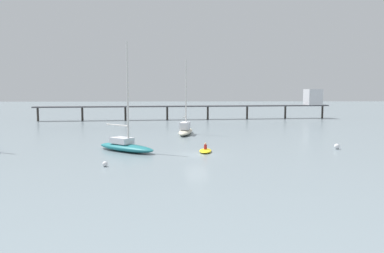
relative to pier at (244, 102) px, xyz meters
name	(u,v)px	position (x,y,z in m)	size (l,w,h in m)	color
ground_plane	(197,155)	(-14.42, -54.13, -4.20)	(400.00, 400.00, 0.00)	gray
pier	(244,102)	(0.00, 0.00, 0.00)	(73.07, 11.44, 7.53)	#4C4C51
sailboat_teal	(125,145)	(-22.95, -51.29, -3.44)	(8.34, 7.43, 13.05)	#1E727A
sailboat_cream	(185,129)	(-15.44, -33.93, -3.31)	(3.22, 8.91, 12.52)	beige
dinghy_yellow	(205,151)	(-13.34, -52.33, -4.00)	(1.80, 3.34, 1.14)	yellow
mooring_buoy_inner	(337,146)	(3.27, -50.43, -3.86)	(0.68, 0.68, 0.68)	silver
mooring_buoy_near	(105,164)	(-23.62, -60.69, -3.94)	(0.52, 0.52, 0.52)	silver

